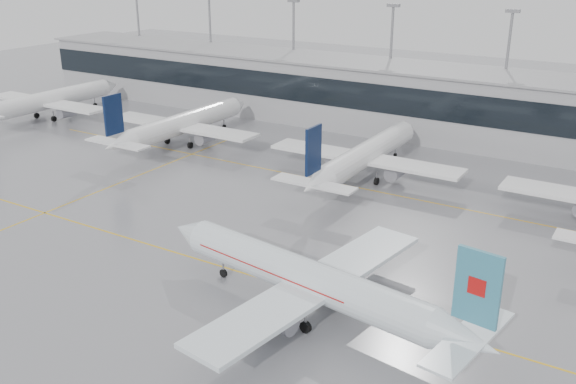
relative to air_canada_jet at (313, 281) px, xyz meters
The scene contains 12 objects.
ground 13.26m from the air_canada_jet, 163.91° to the left, with size 320.00×320.00×0.00m, color gray.
taxi_line_main 13.26m from the air_canada_jet, 163.91° to the left, with size 120.00×0.25×0.01m, color gold.
taxi_line_north 35.89m from the air_canada_jet, 110.05° to the left, with size 120.00×0.25×0.01m, color gold.
taxi_line_cross 46.27m from the air_canada_jet, 156.31° to the left, with size 0.25×60.00×0.01m, color gold.
terminal 66.70m from the air_canada_jet, 100.58° to the left, with size 180.00×15.00×12.00m, color #98989C.
terminal_glass 59.38m from the air_canada_jet, 101.92° to the left, with size 180.00×0.20×5.00m, color black.
terminal_roof 67.20m from the air_canada_jet, 100.58° to the left, with size 182.00×16.00×0.40m, color gray.
light_masts 73.21m from the air_canada_jet, 99.71° to the left, with size 156.40×1.00×22.60m.
air_canada_jet is the anchor object (origin of this frame).
parked_jet_a 90.27m from the air_canada_jet, 155.65° to the left, with size 29.64×36.96×11.72m.
parked_jet_b 60.14m from the air_canada_jet, 141.77° to the left, with size 29.64×36.96×11.72m.
parked_jet_c 39.18m from the air_canada_jet, 108.20° to the left, with size 29.64×36.96×11.72m.
Camera 1 is at (37.57, -49.26, 32.38)m, focal length 40.00 mm.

